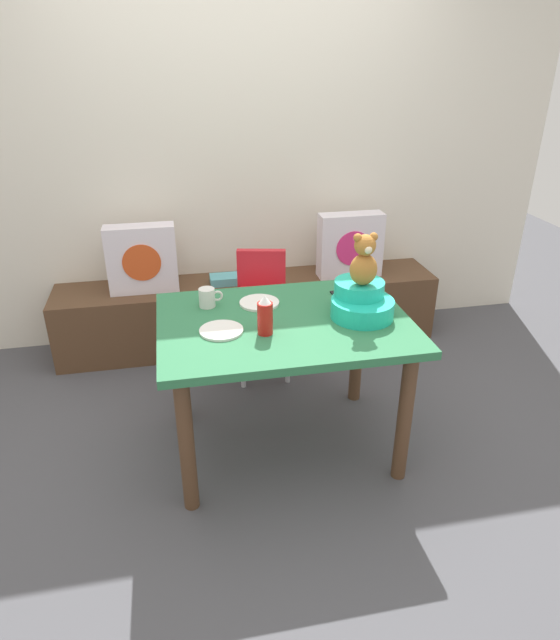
{
  "coord_description": "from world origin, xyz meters",
  "views": [
    {
      "loc": [
        -0.48,
        -2.29,
        1.89
      ],
      "look_at": [
        0.0,
        0.1,
        0.69
      ],
      "focal_mm": 30.93,
      "sensor_mm": 36.0,
      "label": 1
    }
  ],
  "objects_px": {
    "ketchup_bottle": "(265,316)",
    "dinner_plate_near": "(259,303)",
    "pillow_floral_right": "(350,245)",
    "book_stack": "(225,279)",
    "highchair": "(261,299)",
    "dinner_plate_far": "(221,330)",
    "teddy_bear": "(364,261)",
    "coffee_mug": "(208,298)",
    "infant_seat_teal": "(361,302)",
    "dining_table": "(284,341)",
    "cell_phone": "(345,293)",
    "pillow_floral_left": "(142,259)"
  },
  "relations": [
    {
      "from": "pillow_floral_right",
      "to": "book_stack",
      "type": "bearing_deg",
      "value": 178.62
    },
    {
      "from": "book_stack",
      "to": "dining_table",
      "type": "relative_size",
      "value": 0.17
    },
    {
      "from": "dinner_plate_near",
      "to": "cell_phone",
      "type": "distance_m",
      "value": 0.46
    },
    {
      "from": "dinner_plate_near",
      "to": "ketchup_bottle",
      "type": "bearing_deg",
      "value": -94.73
    },
    {
      "from": "dinner_plate_far",
      "to": "cell_phone",
      "type": "distance_m",
      "value": 0.75
    },
    {
      "from": "ketchup_bottle",
      "to": "coffee_mug",
      "type": "bearing_deg",
      "value": 123.69
    },
    {
      "from": "dinner_plate_near",
      "to": "book_stack",
      "type": "bearing_deg",
      "value": 94.4
    },
    {
      "from": "pillow_floral_right",
      "to": "coffee_mug",
      "type": "relative_size",
      "value": 3.67
    },
    {
      "from": "pillow_floral_left",
      "to": "coffee_mug",
      "type": "height_order",
      "value": "pillow_floral_left"
    },
    {
      "from": "pillow_floral_left",
      "to": "dining_table",
      "type": "height_order",
      "value": "pillow_floral_left"
    },
    {
      "from": "teddy_bear",
      "to": "coffee_mug",
      "type": "bearing_deg",
      "value": 160.76
    },
    {
      "from": "teddy_bear",
      "to": "ketchup_bottle",
      "type": "distance_m",
      "value": 0.53
    },
    {
      "from": "pillow_floral_right",
      "to": "ketchup_bottle",
      "type": "distance_m",
      "value": 1.53
    },
    {
      "from": "book_stack",
      "to": "ketchup_bottle",
      "type": "xyz_separation_m",
      "value": [
        0.05,
        -1.3,
        0.34
      ]
    },
    {
      "from": "pillow_floral_right",
      "to": "book_stack",
      "type": "relative_size",
      "value": 2.2
    },
    {
      "from": "highchair",
      "to": "dinner_plate_near",
      "type": "xyz_separation_m",
      "value": [
        -0.1,
        -0.55,
        0.22
      ]
    },
    {
      "from": "pillow_floral_left",
      "to": "dinner_plate_far",
      "type": "distance_m",
      "value": 1.29
    },
    {
      "from": "dinner_plate_far",
      "to": "infant_seat_teal",
      "type": "bearing_deg",
      "value": 3.37
    },
    {
      "from": "dinner_plate_far",
      "to": "coffee_mug",
      "type": "bearing_deg",
      "value": 97.16
    },
    {
      "from": "teddy_bear",
      "to": "coffee_mug",
      "type": "height_order",
      "value": "teddy_bear"
    },
    {
      "from": "book_stack",
      "to": "dinner_plate_near",
      "type": "height_order",
      "value": "dinner_plate_near"
    },
    {
      "from": "dining_table",
      "to": "highchair",
      "type": "bearing_deg",
      "value": 89.14
    },
    {
      "from": "dinner_plate_near",
      "to": "dinner_plate_far",
      "type": "xyz_separation_m",
      "value": [
        -0.22,
        -0.27,
        0.0
      ]
    },
    {
      "from": "infant_seat_teal",
      "to": "ketchup_bottle",
      "type": "bearing_deg",
      "value": -168.78
    },
    {
      "from": "book_stack",
      "to": "infant_seat_teal",
      "type": "relative_size",
      "value": 0.61
    },
    {
      "from": "dinner_plate_near",
      "to": "dinner_plate_far",
      "type": "bearing_deg",
      "value": -129.56
    },
    {
      "from": "highchair",
      "to": "coffee_mug",
      "type": "relative_size",
      "value": 6.58
    },
    {
      "from": "teddy_bear",
      "to": "cell_phone",
      "type": "height_order",
      "value": "teddy_bear"
    },
    {
      "from": "pillow_floral_left",
      "to": "highchair",
      "type": "relative_size",
      "value": 0.56
    },
    {
      "from": "highchair",
      "to": "dinner_plate_far",
      "type": "distance_m",
      "value": 0.9
    },
    {
      "from": "dinner_plate_near",
      "to": "cell_phone",
      "type": "relative_size",
      "value": 1.39
    },
    {
      "from": "dining_table",
      "to": "highchair",
      "type": "distance_m",
      "value": 0.76
    },
    {
      "from": "dinner_plate_near",
      "to": "dining_table",
      "type": "bearing_deg",
      "value": -67.02
    },
    {
      "from": "pillow_floral_right",
      "to": "infant_seat_teal",
      "type": "distance_m",
      "value": 1.24
    },
    {
      "from": "dinner_plate_far",
      "to": "teddy_bear",
      "type": "bearing_deg",
      "value": 3.32
    },
    {
      "from": "pillow_floral_right",
      "to": "teddy_bear",
      "type": "distance_m",
      "value": 1.28
    },
    {
      "from": "book_stack",
      "to": "ketchup_bottle",
      "type": "relative_size",
      "value": 1.08
    },
    {
      "from": "pillow_floral_left",
      "to": "ketchup_bottle",
      "type": "height_order",
      "value": "ketchup_bottle"
    },
    {
      "from": "book_stack",
      "to": "dining_table",
      "type": "height_order",
      "value": "dining_table"
    },
    {
      "from": "dining_table",
      "to": "pillow_floral_right",
      "type": "bearing_deg",
      "value": 58.7
    },
    {
      "from": "ketchup_bottle",
      "to": "dinner_plate_near",
      "type": "bearing_deg",
      "value": 85.27
    },
    {
      "from": "book_stack",
      "to": "cell_phone",
      "type": "height_order",
      "value": "cell_phone"
    },
    {
      "from": "book_stack",
      "to": "dinner_plate_far",
      "type": "bearing_deg",
      "value": -96.56
    },
    {
      "from": "pillow_floral_left",
      "to": "ketchup_bottle",
      "type": "xyz_separation_m",
      "value": [
        0.58,
        -1.28,
        0.15
      ]
    },
    {
      "from": "book_stack",
      "to": "highchair",
      "type": "bearing_deg",
      "value": -68.45
    },
    {
      "from": "pillow_floral_left",
      "to": "dining_table",
      "type": "bearing_deg",
      "value": -59.32
    },
    {
      "from": "cell_phone",
      "to": "pillow_floral_right",
      "type": "bearing_deg",
      "value": -26.92
    },
    {
      "from": "dining_table",
      "to": "ketchup_bottle",
      "type": "height_order",
      "value": "ketchup_bottle"
    },
    {
      "from": "pillow_floral_left",
      "to": "dinner_plate_near",
      "type": "height_order",
      "value": "pillow_floral_left"
    },
    {
      "from": "dining_table",
      "to": "dinner_plate_near",
      "type": "height_order",
      "value": "dinner_plate_near"
    }
  ]
}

